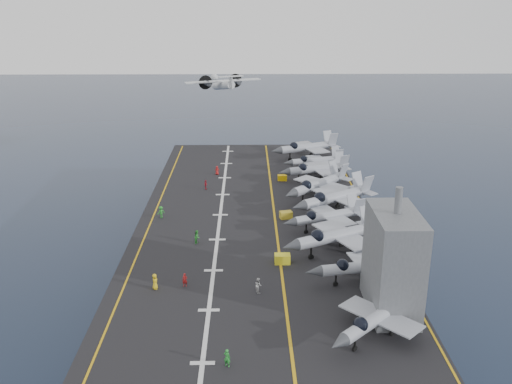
{
  "coord_description": "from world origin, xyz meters",
  "views": [
    {
      "loc": [
        -1.39,
        -87.91,
        45.28
      ],
      "look_at": [
        0.0,
        4.0,
        13.0
      ],
      "focal_mm": 40.0,
      "sensor_mm": 36.0,
      "label": 1
    }
  ],
  "objects_px": {
    "island_superstructure": "(394,250)",
    "transport_plane": "(223,86)",
    "fighter_jet_0": "(377,317)",
    "tow_cart_a": "(282,259)"
  },
  "relations": [
    {
      "from": "fighter_jet_0",
      "to": "tow_cart_a",
      "type": "height_order",
      "value": "fighter_jet_0"
    },
    {
      "from": "transport_plane",
      "to": "island_superstructure",
      "type": "bearing_deg",
      "value": -75.79
    },
    {
      "from": "island_superstructure",
      "to": "fighter_jet_0",
      "type": "distance_m",
      "value": 8.02
    },
    {
      "from": "island_superstructure",
      "to": "fighter_jet_0",
      "type": "bearing_deg",
      "value": -116.64
    },
    {
      "from": "island_superstructure",
      "to": "transport_plane",
      "type": "bearing_deg",
      "value": 104.21
    },
    {
      "from": "island_superstructure",
      "to": "fighter_jet_0",
      "type": "relative_size",
      "value": 0.93
    },
    {
      "from": "island_superstructure",
      "to": "transport_plane",
      "type": "height_order",
      "value": "island_superstructure"
    },
    {
      "from": "fighter_jet_0",
      "to": "tow_cart_a",
      "type": "xyz_separation_m",
      "value": [
        -8.98,
        17.6,
        -1.72
      ]
    },
    {
      "from": "fighter_jet_0",
      "to": "transport_plane",
      "type": "relative_size",
      "value": 0.68
    },
    {
      "from": "tow_cart_a",
      "to": "transport_plane",
      "type": "height_order",
      "value": "transport_plane"
    }
  ]
}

